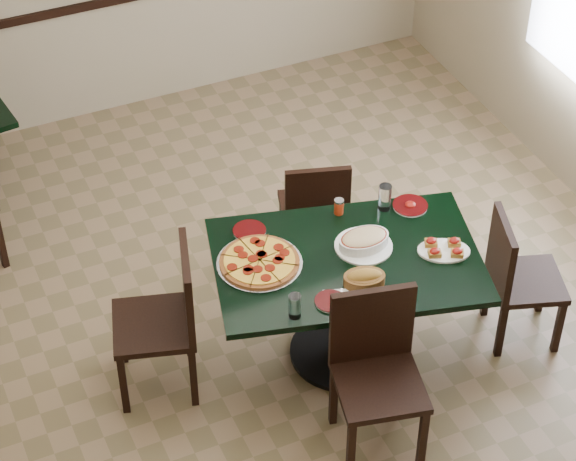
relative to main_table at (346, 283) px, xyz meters
name	(u,v)px	position (x,y,z in m)	size (l,w,h in m)	color
floor	(268,340)	(-0.36, 0.27, -0.57)	(5.50, 5.50, 0.00)	#7B6247
room_shell	(304,1)	(0.66, 2.00, 0.60)	(5.50, 5.50, 5.50)	white
main_table	(346,283)	(0.00, 0.00, 0.00)	(1.64, 1.27, 0.75)	black
chair_far	(315,209)	(0.17, 0.77, -0.10)	(0.49, 0.49, 0.85)	black
chair_near	(376,363)	(-0.12, -0.59, -0.03)	(0.53, 0.53, 0.96)	black
chair_right	(515,274)	(0.97, -0.25, -0.09)	(0.51, 0.51, 0.86)	black
chair_left	(169,313)	(-0.98, 0.21, -0.03)	(0.55, 0.55, 0.95)	black
pepperoni_pizza	(259,262)	(-0.46, 0.15, 0.20)	(0.47, 0.47, 0.04)	silver
lasagna_casserole	(364,241)	(0.13, 0.05, 0.23)	(0.32, 0.32, 0.09)	white
bread_basket	(364,278)	(-0.01, -0.22, 0.22)	(0.26, 0.21, 0.10)	brown
bruschetta_platter	(444,249)	(0.51, -0.17, 0.21)	(0.35, 0.31, 0.05)	white
side_plate_near	(331,301)	(-0.23, -0.28, 0.19)	(0.17, 0.17, 0.02)	white
side_plate_far_r	(410,206)	(0.53, 0.25, 0.19)	(0.20, 0.20, 0.03)	white
side_plate_far_l	(249,231)	(-0.40, 0.42, 0.19)	(0.19, 0.19, 0.02)	white
napkin_setting	(340,300)	(-0.18, -0.28, 0.18)	(0.21, 0.21, 0.01)	white
water_glass_a	(385,197)	(0.39, 0.30, 0.26)	(0.07, 0.07, 0.16)	white
water_glass_b	(295,306)	(-0.44, -0.29, 0.25)	(0.07, 0.07, 0.14)	white
pepper_shaker	(339,206)	(0.13, 0.37, 0.23)	(0.06, 0.06, 0.10)	red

